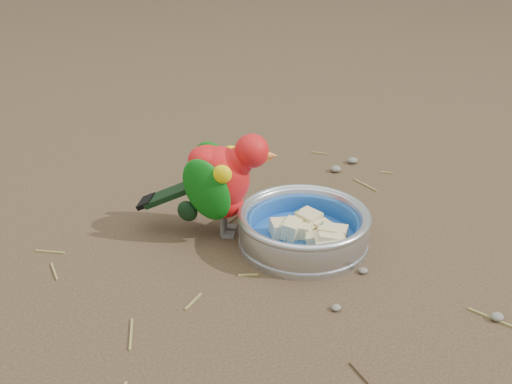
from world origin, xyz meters
TOP-DOWN VIEW (x-y plane):
  - ground at (0.00, 0.00)m, footprint 60.00×60.00m
  - food_bowl at (-0.01, 0.07)m, footprint 0.22×0.22m
  - bowl_wall at (-0.01, 0.07)m, footprint 0.22×0.22m
  - fruit_wedges at (-0.01, 0.07)m, footprint 0.13×0.13m
  - lory_parrot at (-0.11, 0.17)m, footprint 0.24×0.21m
  - ground_debris at (0.03, 0.00)m, footprint 0.90×0.80m

SIDE VIEW (x-z plane):
  - ground at x=0.00m, z-range 0.00..0.00m
  - ground_debris at x=0.03m, z-range 0.00..0.01m
  - food_bowl at x=-0.01m, z-range 0.00..0.02m
  - fruit_wedges at x=-0.01m, z-range 0.02..0.05m
  - bowl_wall at x=-0.01m, z-range 0.02..0.06m
  - lory_parrot at x=-0.11m, z-range 0.00..0.18m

